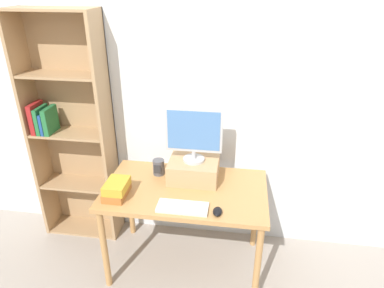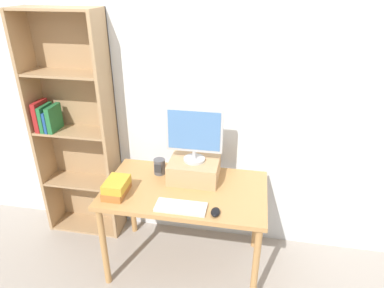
# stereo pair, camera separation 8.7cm
# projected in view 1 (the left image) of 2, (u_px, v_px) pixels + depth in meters

# --- Properties ---
(ground_plane) EXTENTS (12.00, 12.00, 0.00)m
(ground_plane) POSITION_uv_depth(u_px,v_px,m) (186.00, 262.00, 3.00)
(ground_plane) COLOR #9E9389
(back_wall) EXTENTS (7.00, 0.08, 2.60)m
(back_wall) POSITION_uv_depth(u_px,v_px,m) (194.00, 103.00, 2.87)
(back_wall) COLOR silver
(back_wall) RESTS_ON ground_plane
(desk) EXTENTS (1.26, 0.74, 0.77)m
(desk) POSITION_uv_depth(u_px,v_px,m) (185.00, 198.00, 2.70)
(desk) COLOR #B7844C
(desk) RESTS_ON ground_plane
(bookshelf_unit) EXTENTS (0.70, 0.28, 2.05)m
(bookshelf_unit) POSITION_uv_depth(u_px,v_px,m) (70.00, 131.00, 3.00)
(bookshelf_unit) COLOR tan
(bookshelf_unit) RESTS_ON ground_plane
(riser_box) EXTENTS (0.39, 0.34, 0.16)m
(riser_box) POSITION_uv_depth(u_px,v_px,m) (194.00, 169.00, 2.77)
(riser_box) COLOR tan
(riser_box) RESTS_ON desk
(computer_monitor) EXTENTS (0.44, 0.17, 0.45)m
(computer_monitor) POSITION_uv_depth(u_px,v_px,m) (194.00, 133.00, 2.62)
(computer_monitor) COLOR #B7B7BA
(computer_monitor) RESTS_ON riser_box
(keyboard) EXTENTS (0.36, 0.15, 0.02)m
(keyboard) POSITION_uv_depth(u_px,v_px,m) (183.00, 207.00, 2.42)
(keyboard) COLOR silver
(keyboard) RESTS_ON desk
(computer_mouse) EXTENTS (0.06, 0.10, 0.04)m
(computer_mouse) POSITION_uv_depth(u_px,v_px,m) (217.00, 211.00, 2.37)
(computer_mouse) COLOR black
(computer_mouse) RESTS_ON desk
(book_stack) EXTENTS (0.16, 0.25, 0.13)m
(book_stack) POSITION_uv_depth(u_px,v_px,m) (117.00, 189.00, 2.55)
(book_stack) COLOR #AD662D
(book_stack) RESTS_ON desk
(desk_speaker) EXTENTS (0.09, 0.10, 0.13)m
(desk_speaker) POSITION_uv_depth(u_px,v_px,m) (159.00, 167.00, 2.83)
(desk_speaker) COLOR #4C4C51
(desk_speaker) RESTS_ON desk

